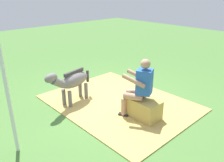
{
  "coord_description": "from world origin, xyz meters",
  "views": [
    {
      "loc": [
        -3.78,
        3.37,
        2.62
      ],
      "look_at": [
        -0.05,
        -0.12,
        0.55
      ],
      "focal_mm": 37.27,
      "sensor_mm": 36.0,
      "label": 1
    }
  ],
  "objects_px": {
    "hay_bale": "(145,109)",
    "pony_standing": "(72,81)",
    "person_seated": "(139,86)",
    "tent_pole_left": "(6,83)"
  },
  "relations": [
    {
      "from": "hay_bale",
      "to": "pony_standing",
      "type": "distance_m",
      "value": 1.82
    },
    {
      "from": "person_seated",
      "to": "tent_pole_left",
      "type": "relative_size",
      "value": 0.52
    },
    {
      "from": "pony_standing",
      "to": "tent_pole_left",
      "type": "height_order",
      "value": "tent_pole_left"
    },
    {
      "from": "hay_bale",
      "to": "pony_standing",
      "type": "relative_size",
      "value": 0.47
    },
    {
      "from": "pony_standing",
      "to": "person_seated",
      "type": "bearing_deg",
      "value": -155.69
    },
    {
      "from": "tent_pole_left",
      "to": "pony_standing",
      "type": "bearing_deg",
      "value": -64.28
    },
    {
      "from": "hay_bale",
      "to": "tent_pole_left",
      "type": "xyz_separation_m",
      "value": [
        0.81,
        2.42,
        1.05
      ]
    },
    {
      "from": "pony_standing",
      "to": "tent_pole_left",
      "type": "distance_m",
      "value": 2.01
    },
    {
      "from": "person_seated",
      "to": "tent_pole_left",
      "type": "bearing_deg",
      "value": 74.42
    },
    {
      "from": "hay_bale",
      "to": "person_seated",
      "type": "bearing_deg",
      "value": 17.34
    }
  ]
}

